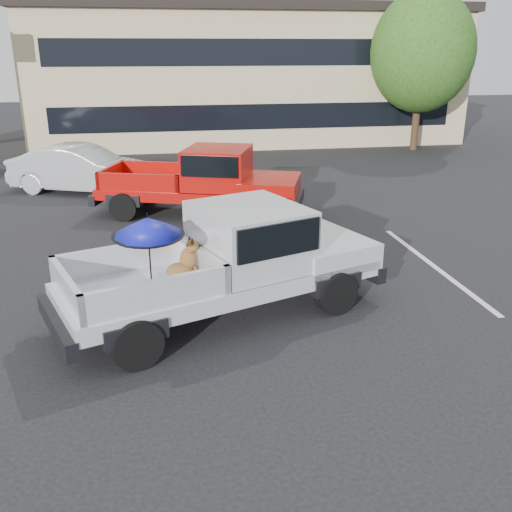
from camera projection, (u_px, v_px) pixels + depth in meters
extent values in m
plane|color=black|center=(326.00, 319.00, 9.78)|extent=(90.00, 90.00, 0.00)
cube|color=silver|center=(148.00, 286.00, 11.12)|extent=(0.12, 5.00, 0.01)
cube|color=silver|center=(434.00, 266.00, 12.13)|extent=(0.12, 5.00, 0.01)
cube|color=#C8B685|center=(244.00, 77.00, 28.49)|extent=(20.00, 8.00, 6.00)
cube|color=black|center=(244.00, 10.00, 27.43)|extent=(20.40, 8.40, 0.40)
cube|color=black|center=(259.00, 117.00, 25.33)|extent=(18.00, 0.08, 1.10)
cube|color=black|center=(259.00, 52.00, 24.40)|extent=(18.00, 0.08, 1.10)
cylinder|color=#332114|center=(416.00, 119.00, 25.61)|extent=(0.32, 0.32, 2.73)
ellipsoid|color=#224814|center=(422.00, 52.00, 24.63)|extent=(4.46, 4.46, 5.13)
cylinder|color=#332114|center=(305.00, 103.00, 32.48)|extent=(0.32, 0.32, 2.86)
ellipsoid|color=#224814|center=(307.00, 47.00, 31.45)|extent=(4.68, 4.68, 5.38)
cylinder|color=black|center=(136.00, 344.00, 8.17)|extent=(0.81, 0.52, 0.76)
cylinder|color=black|center=(100.00, 298.00, 9.67)|extent=(0.81, 0.52, 0.76)
cylinder|color=black|center=(336.00, 293.00, 9.88)|extent=(0.81, 0.52, 0.76)
cylinder|color=black|center=(279.00, 261.00, 11.37)|extent=(0.81, 0.52, 0.76)
cube|color=silver|center=(222.00, 279.00, 9.70)|extent=(5.72, 3.65, 0.28)
cube|color=silver|center=(317.00, 248.00, 10.57)|extent=(2.07, 2.32, 0.46)
cube|color=black|center=(348.00, 260.00, 11.06)|extent=(0.86, 1.91, 0.30)
cube|color=black|center=(57.00, 325.00, 8.45)|extent=(0.84, 1.90, 0.28)
cube|color=silver|center=(249.00, 236.00, 9.72)|extent=(2.18, 2.29, 1.05)
cube|color=black|center=(249.00, 225.00, 9.66)|extent=(2.07, 2.34, 0.55)
cube|color=black|center=(140.00, 293.00, 8.99)|extent=(2.79, 2.52, 0.10)
cube|color=silver|center=(121.00, 259.00, 9.59)|extent=(2.20, 0.88, 0.50)
cube|color=silver|center=(159.00, 295.00, 8.18)|extent=(2.20, 0.88, 0.50)
cube|color=silver|center=(66.00, 290.00, 8.36)|extent=(0.72, 1.76, 0.50)
cube|color=silver|center=(202.00, 263.00, 9.41)|extent=(0.72, 1.76, 0.50)
ellipsoid|color=brown|center=(180.00, 271.00, 9.34)|extent=(0.54, 0.49, 0.29)
cylinder|color=brown|center=(195.00, 272.00, 9.40)|extent=(0.06, 0.06, 0.22)
cylinder|color=brown|center=(191.00, 269.00, 9.52)|extent=(0.06, 0.06, 0.22)
ellipsoid|color=brown|center=(188.00, 259.00, 9.35)|extent=(0.35, 0.33, 0.40)
cylinder|color=red|center=(189.00, 252.00, 9.31)|extent=(0.19, 0.19, 0.04)
sphere|color=brown|center=(192.00, 246.00, 9.31)|extent=(0.21, 0.21, 0.21)
cone|color=black|center=(199.00, 246.00, 9.38)|extent=(0.17, 0.14, 0.10)
cone|color=black|center=(192.00, 241.00, 9.22)|extent=(0.07, 0.07, 0.11)
cone|color=black|center=(189.00, 239.00, 9.31)|extent=(0.07, 0.07, 0.11)
cylinder|color=brown|center=(171.00, 279.00, 9.29)|extent=(0.26, 0.05, 0.09)
cylinder|color=black|center=(150.00, 260.00, 8.75)|extent=(0.02, 0.10, 1.05)
cone|color=#1317AA|center=(148.00, 226.00, 8.56)|extent=(1.10, 1.12, 0.36)
cylinder|color=black|center=(147.00, 216.00, 8.51)|extent=(0.02, 0.02, 0.10)
cylinder|color=black|center=(148.00, 235.00, 8.61)|extent=(1.10, 1.10, 0.09)
cylinder|color=black|center=(124.00, 207.00, 15.24)|extent=(0.80, 0.51, 0.75)
cylinder|color=black|center=(147.00, 191.00, 16.94)|extent=(0.80, 0.51, 0.75)
cylinder|color=black|center=(256.00, 213.00, 14.70)|extent=(0.80, 0.51, 0.75)
cylinder|color=black|center=(266.00, 196.00, 16.40)|extent=(0.80, 0.51, 0.75)
cube|color=#A90D09|center=(199.00, 191.00, 15.71)|extent=(5.68, 3.59, 0.28)
cube|color=#A90D09|center=(270.00, 186.00, 15.34)|extent=(2.04, 2.29, 0.46)
cube|color=black|center=(297.00, 201.00, 15.36)|extent=(0.84, 1.90, 0.30)
cube|color=black|center=(106.00, 193.00, 16.18)|extent=(0.82, 1.89, 0.28)
cube|color=#A90D09|center=(218.00, 167.00, 15.40)|extent=(2.15, 2.27, 1.04)
cube|color=black|center=(217.00, 160.00, 15.33)|extent=(2.05, 2.31, 0.55)
cube|color=black|center=(149.00, 187.00, 15.91)|extent=(2.76, 2.48, 0.10)
cube|color=#A90D09|center=(158.00, 170.00, 16.61)|extent=(2.19, 0.86, 0.50)
cube|color=#A90D09|center=(137.00, 183.00, 15.01)|extent=(2.19, 0.86, 0.50)
cube|color=#A90D09|center=(111.00, 175.00, 15.97)|extent=(0.70, 1.75, 0.50)
cube|color=#A90D09|center=(186.00, 178.00, 15.64)|extent=(0.70, 1.75, 0.50)
imported|color=#AEB0B5|center=(82.00, 169.00, 18.17)|extent=(4.77, 3.18, 1.49)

